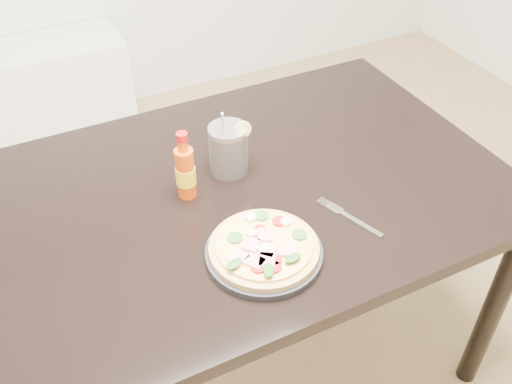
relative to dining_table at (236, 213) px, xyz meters
name	(u,v)px	position (x,y,z in m)	size (l,w,h in m)	color
dining_table	(236,213)	(0.00, 0.00, 0.00)	(1.40, 0.90, 0.75)	black
plate	(264,253)	(-0.04, -0.24, 0.09)	(0.26, 0.26, 0.02)	black
pizza	(264,247)	(-0.04, -0.24, 0.11)	(0.25, 0.25, 0.03)	tan
hot_sauce_bottle	(185,172)	(-0.12, 0.03, 0.16)	(0.05, 0.05, 0.19)	#D5440C
cola_cup	(229,150)	(0.02, 0.08, 0.15)	(0.11, 0.10, 0.19)	black
fork	(347,216)	(0.20, -0.22, 0.09)	(0.08, 0.18, 0.00)	silver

